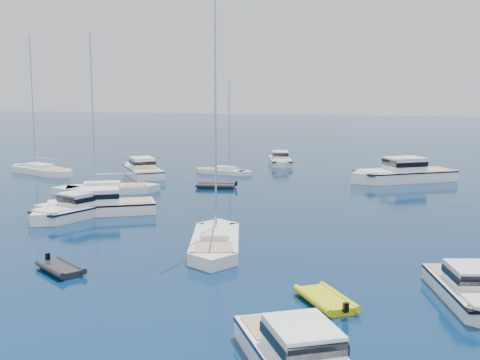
% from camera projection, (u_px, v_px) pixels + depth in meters
% --- Properties ---
extents(ground, '(400.00, 400.00, 0.00)m').
position_uv_depth(ground, '(102.00, 302.00, 30.76)').
color(ground, navy).
rests_on(ground, ground).
extents(motor_cruiser_near, '(4.82, 9.16, 2.30)m').
position_uv_depth(motor_cruiser_near, '(471.00, 302.00, 30.70)').
color(motor_cruiser_near, silver).
rests_on(motor_cruiser_near, ground).
extents(motor_cruiser_left, '(6.25, 10.28, 2.59)m').
position_uv_depth(motor_cruiser_left, '(79.00, 217.00, 50.69)').
color(motor_cruiser_left, silver).
rests_on(motor_cruiser_left, ground).
extents(motor_cruiser_centre, '(10.73, 7.91, 2.75)m').
position_uv_depth(motor_cruiser_centre, '(97.00, 214.00, 51.79)').
color(motor_cruiser_centre, white).
rests_on(motor_cruiser_centre, ground).
extents(motor_cruiser_far_l, '(8.96, 10.56, 2.81)m').
position_uv_depth(motor_cruiser_far_l, '(142.00, 175.00, 73.87)').
color(motor_cruiser_far_l, white).
rests_on(motor_cruiser_far_l, ground).
extents(motor_cruiser_distant, '(13.28, 10.46, 3.46)m').
position_uv_depth(motor_cruiser_distant, '(402.00, 181.00, 69.32)').
color(motor_cruiser_distant, white).
rests_on(motor_cruiser_distant, ground).
extents(motor_cruiser_horizon, '(5.14, 9.35, 2.35)m').
position_uv_depth(motor_cruiser_horizon, '(280.00, 165.00, 83.88)').
color(motor_cruiser_horizon, silver).
rests_on(motor_cruiser_horizon, ground).
extents(sailboat_mid_r, '(5.97, 12.08, 17.19)m').
position_uv_depth(sailboat_mid_r, '(215.00, 248.00, 40.92)').
color(sailboat_mid_r, white).
rests_on(sailboat_mid_r, ground).
extents(sailboat_mid_l, '(11.20, 7.55, 16.29)m').
position_uv_depth(sailboat_mid_l, '(107.00, 193.00, 61.85)').
color(sailboat_mid_l, white).
rests_on(sailboat_mid_l, ground).
extents(sailboat_centre, '(8.19, 3.51, 11.68)m').
position_uv_depth(sailboat_centre, '(223.00, 174.00, 75.27)').
color(sailboat_centre, white).
rests_on(sailboat_centre, ground).
extents(sailboat_far_l, '(11.94, 7.44, 17.19)m').
position_uv_depth(sailboat_far_l, '(42.00, 174.00, 75.50)').
color(sailboat_far_l, white).
rests_on(sailboat_far_l, ground).
extents(tender_yellow, '(4.09, 4.60, 0.95)m').
position_uv_depth(tender_yellow, '(326.00, 304.00, 30.46)').
color(tender_yellow, '#D1CA0C').
rests_on(tender_yellow, ground).
extents(tender_grey_near, '(4.08, 3.68, 0.95)m').
position_uv_depth(tender_grey_near, '(61.00, 272.00, 35.63)').
color(tender_grey_near, black).
rests_on(tender_grey_near, ground).
extents(tender_grey_far, '(4.56, 2.88, 0.95)m').
position_uv_depth(tender_grey_far, '(216.00, 188.00, 64.95)').
color(tender_grey_far, black).
rests_on(tender_grey_far, ground).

